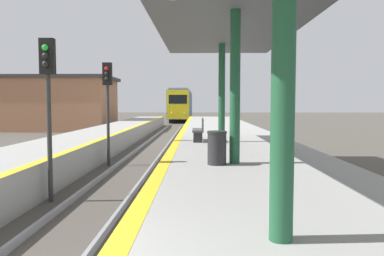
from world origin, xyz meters
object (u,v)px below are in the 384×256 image
trash_bin (217,148)px  bench (200,129)px  train (181,105)px  signal_mid (108,94)px  signal_near (48,88)px

trash_bin → bench: bench is taller
train → trash_bin: (2.97, -46.21, -0.83)m
train → signal_mid: train is taller
trash_bin → train: bearing=93.7°
signal_mid → trash_bin: 7.26m
signal_near → bench: (3.86, 5.63, -1.43)m
train → signal_near: bearing=-91.6°
signal_mid → signal_near: bearing=-91.5°
trash_bin → bench: size_ratio=0.52×
signal_mid → bench: signal_mid is taller
signal_near → signal_mid: bearing=88.5°
bench → signal_near: bearing=-124.4°
signal_mid → trash_bin: (4.12, -5.79, -1.49)m
train → bench: train is taller
signal_mid → bench: (3.71, 0.02, -1.43)m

